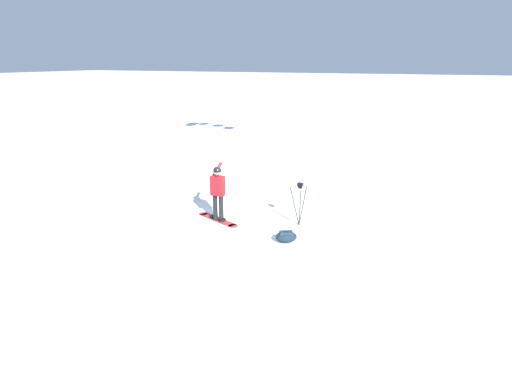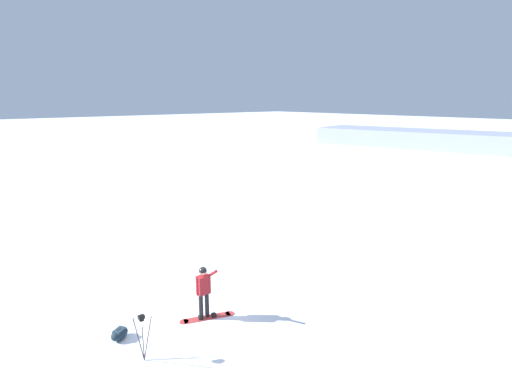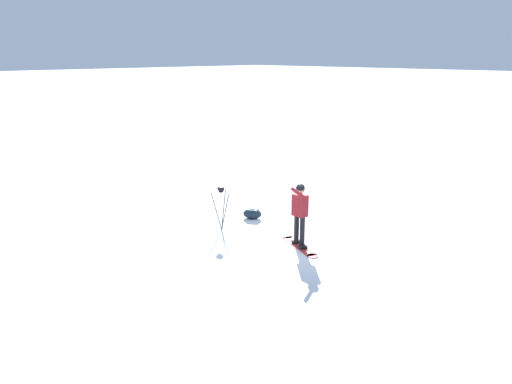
% 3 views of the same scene
% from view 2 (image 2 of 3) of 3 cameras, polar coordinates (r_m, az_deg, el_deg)
% --- Properties ---
extents(ground_plane, '(300.00, 300.00, 0.00)m').
position_cam_2_polar(ground_plane, '(13.48, -8.53, -18.01)').
color(ground_plane, white).
extents(snowboarder, '(0.69, 0.47, 1.80)m').
position_cam_2_polar(snowboarder, '(13.18, -7.51, -13.30)').
color(snowboarder, black).
rests_on(snowboarder, ground_plane).
extents(snowboard, '(0.86, 1.70, 0.10)m').
position_cam_2_polar(snowboard, '(13.68, -6.97, -17.33)').
color(snowboard, '#B23333').
rests_on(snowboard, ground_plane).
extents(gear_bag_large, '(0.64, 0.72, 0.32)m').
position_cam_2_polar(gear_bag_large, '(13.17, -18.92, -18.59)').
color(gear_bag_large, '#192833').
rests_on(gear_bag_large, ground_plane).
extents(camera_tripod, '(0.59, 0.45, 1.36)m').
position_cam_2_polar(camera_tripod, '(11.67, -15.95, -18.20)').
color(camera_tripod, '#262628').
rests_on(camera_tripod, ground_plane).
extents(distant_ridge, '(44.37, 17.70, 2.44)m').
position_cam_2_polar(distant_ridge, '(62.12, 28.86, 6.30)').
color(distant_ridge, '#919AB8').
rests_on(distant_ridge, ground_plane).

